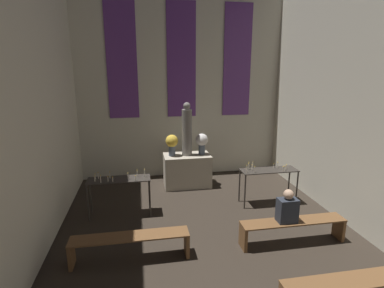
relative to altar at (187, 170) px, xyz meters
name	(u,v)px	position (x,y,z in m)	size (l,w,h in m)	color
wall_back	(181,80)	(0.00, 1.03, 2.47)	(6.27, 0.16, 5.79)	beige
altar	(187,170)	(0.00, 0.00, 0.00)	(1.29, 0.75, 0.91)	#ADA38E
statue	(187,131)	(0.00, 0.00, 1.14)	(0.28, 0.28, 1.47)	slate
flower_vase_left	(172,143)	(-0.42, 0.00, 0.82)	(0.34, 0.34, 0.59)	#4C5666
flower_vase_right	(202,142)	(0.42, 0.00, 0.82)	(0.34, 0.34, 0.59)	#4C5666
candle_rack_left	(119,184)	(-1.78, -1.49, 0.30)	(1.39, 0.46, 1.06)	#332D28
candle_rack_right	(268,174)	(1.77, -1.49, 0.30)	(1.39, 0.46, 1.07)	#332D28
pew_third_right	(353,288)	(1.51, -4.89, -0.11)	(2.03, 0.36, 0.47)	brown
pew_back_left	(130,242)	(-1.51, -3.24, -0.11)	(2.03, 0.36, 0.47)	brown
pew_back_right	(293,227)	(1.51, -3.24, -0.11)	(2.03, 0.36, 0.47)	brown
person_seated	(287,208)	(1.37, -3.24, 0.29)	(0.36, 0.24, 0.64)	#282D38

